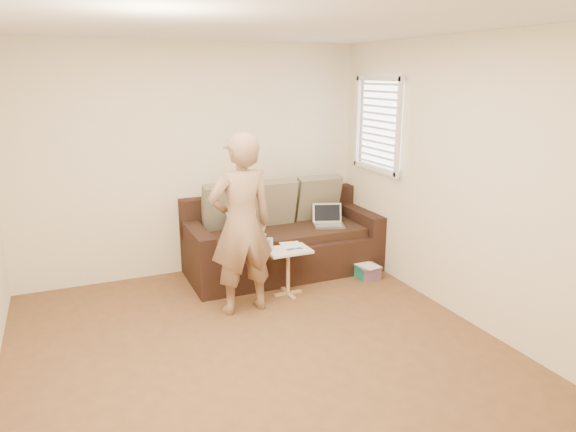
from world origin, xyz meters
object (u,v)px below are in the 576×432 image
at_px(laptop_silver, 329,226).
at_px(laptop_white, 247,235).
at_px(person, 241,224).
at_px(drinking_glass, 270,244).
at_px(striped_box, 367,271).
at_px(side_table, 288,272).
at_px(sofa, 283,237).

xyz_separation_m(laptop_silver, laptop_white, (-1.00, 0.06, 0.00)).
distance_m(laptop_silver, person, 1.53).
bearing_deg(drinking_glass, laptop_white, 97.61).
bearing_deg(striped_box, side_table, -177.15).
bearing_deg(laptop_white, drinking_glass, -87.61).
relative_size(laptop_silver, drinking_glass, 2.87).
xyz_separation_m(laptop_white, striped_box, (1.25, -0.52, -0.44)).
height_order(sofa, side_table, sofa).
xyz_separation_m(person, drinking_glass, (0.38, 0.25, -0.32)).
height_order(sofa, laptop_white, sofa).
bearing_deg(sofa, side_table, -108.40).
bearing_deg(person, laptop_white, -116.25).
relative_size(sofa, person, 1.25).
bearing_deg(side_table, laptop_white, 112.98).
bearing_deg(drinking_glass, laptop_silver, 25.63).
bearing_deg(laptop_white, striped_box, -27.99).
xyz_separation_m(laptop_white, person, (-0.32, -0.76, 0.36)).
relative_size(sofa, laptop_white, 6.26).
relative_size(person, side_table, 3.52).
distance_m(sofa, drinking_glass, 0.69).
bearing_deg(laptop_silver, sofa, -171.78).
height_order(drinking_glass, striped_box, drinking_glass).
xyz_separation_m(sofa, striped_box, (0.80, -0.58, -0.35)).
xyz_separation_m(sofa, person, (-0.77, -0.81, 0.45)).
height_order(laptop_white, striped_box, laptop_white).
bearing_deg(striped_box, laptop_white, 157.23).
relative_size(side_table, striped_box, 2.01).
bearing_deg(laptop_white, side_table, -72.24).
bearing_deg(drinking_glass, person, -146.89).
xyz_separation_m(laptop_silver, drinking_glass, (-0.93, -0.45, 0.04)).
relative_size(person, striped_box, 7.08).
bearing_deg(person, laptop_silver, -155.59).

